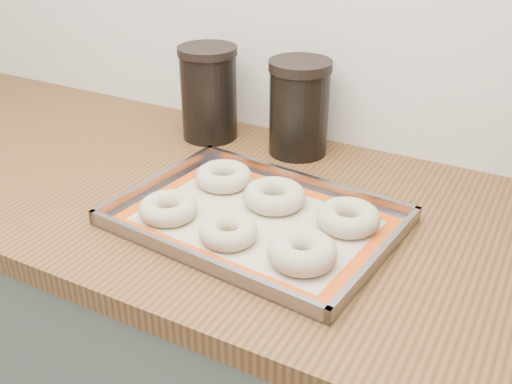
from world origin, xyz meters
The scene contains 11 objects.
countertop centered at (0.00, 1.68, 0.88)m, with size 3.06×0.68×0.04m, color brown.
baking_tray centered at (-0.14, 1.61, 0.91)m, with size 0.49×0.37×0.03m.
baking_mat centered at (-0.14, 1.61, 0.90)m, with size 0.45×0.33×0.00m.
bagel_front_left centered at (-0.27, 1.55, 0.92)m, with size 0.10×0.10×0.03m, color beige.
bagel_front_mid centered at (-0.15, 1.54, 0.92)m, with size 0.09×0.09×0.03m, color beige.
bagel_front_right centered at (-0.01, 1.53, 0.92)m, with size 0.11×0.11×0.04m, color beige.
bagel_back_left centered at (-0.25, 1.70, 0.92)m, with size 0.11×0.11×0.03m, color beige.
bagel_back_mid centered at (-0.13, 1.67, 0.92)m, with size 0.11×0.11×0.04m, color beige.
bagel_back_right centered at (0.01, 1.67, 0.92)m, with size 0.11×0.11×0.04m, color beige.
canister_left centered at (-0.41, 1.89, 1.00)m, with size 0.13×0.13×0.20m.
canister_mid centered at (-0.20, 1.91, 1.00)m, with size 0.13×0.13×0.20m.
Camera 1 is at (0.28, 0.84, 1.43)m, focal length 42.00 mm.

